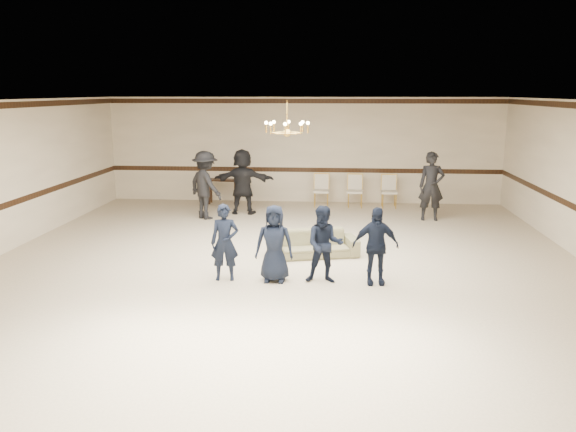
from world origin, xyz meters
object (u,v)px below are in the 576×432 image
at_px(adult_mid, 243,182).
at_px(banquet_chair_left, 321,191).
at_px(boy_b, 274,244).
at_px(boy_c, 325,245).
at_px(banquet_chair_right, 389,192).
at_px(boy_d, 375,246).
at_px(adult_left, 205,185).
at_px(boy_a, 225,242).
at_px(settee, 313,243).
at_px(banquet_chair_mid, 355,191).
at_px(console_table, 223,191).
at_px(chandelier, 287,117).
at_px(adult_right, 431,186).

bearing_deg(adult_mid, banquet_chair_left, -149.18).
bearing_deg(boy_b, adult_mid, 105.59).
height_order(boy_c, banquet_chair_right, boy_c).
distance_m(boy_d, adult_left, 6.58).
height_order(boy_a, settee, boy_a).
distance_m(boy_a, settee, 2.31).
xyz_separation_m(adult_left, banquet_chair_left, (3.05, 1.92, -0.44)).
bearing_deg(boy_c, boy_d, -0.23).
bearing_deg(adult_left, settee, 172.00).
bearing_deg(adult_mid, adult_left, 39.11).
height_order(boy_b, banquet_chair_mid, boy_b).
distance_m(banquet_chair_right, console_table, 5.00).
distance_m(adult_left, banquet_chair_right, 5.42).
bearing_deg(chandelier, banquet_chair_right, 63.97).
xyz_separation_m(chandelier, boy_a, (-0.98, -1.72, -2.18)).
bearing_deg(banquet_chair_mid, console_table, -177.61).
relative_size(chandelier, boy_b, 0.67).
height_order(adult_right, banquet_chair_mid, adult_right).
bearing_deg(settee, banquet_chair_right, 54.99).
distance_m(adult_mid, console_table, 1.74).
distance_m(chandelier, boy_b, 2.77).
height_order(boy_b, console_table, boy_b).
relative_size(boy_b, banquet_chair_left, 1.47).
bearing_deg(settee, adult_mid, 103.26).
xyz_separation_m(adult_right, banquet_chair_left, (-2.95, 1.62, -0.44)).
relative_size(boy_d, console_table, 1.55).
bearing_deg(console_table, settee, -55.94).
height_order(boy_a, adult_left, adult_left).
relative_size(adult_left, banquet_chair_right, 1.92).
bearing_deg(banquet_chair_right, adult_right, -59.78).
height_order(chandelier, boy_d, chandelier).
height_order(chandelier, settee, chandelier).
xyz_separation_m(adult_left, adult_mid, (0.90, 0.70, 0.00)).
height_order(settee, adult_left, adult_left).
bearing_deg(banquet_chair_right, adult_mid, -163.64).
relative_size(boy_b, adult_right, 0.77).
distance_m(adult_mid, adult_right, 5.12).
height_order(chandelier, adult_right, chandelier).
height_order(chandelier, adult_left, chandelier).
height_order(chandelier, banquet_chair_left, chandelier).
bearing_deg(boy_d, chandelier, 129.22).
xyz_separation_m(boy_b, adult_right, (3.61, 5.37, 0.21)).
bearing_deg(adult_right, banquet_chair_mid, 141.82).
bearing_deg(boy_b, banquet_chair_left, 85.71).
relative_size(boy_b, banquet_chair_right, 1.47).
bearing_deg(banquet_chair_mid, banquet_chair_right, 5.25).
bearing_deg(console_table, chandelier, -60.40).
distance_m(settee, banquet_chair_mid, 5.42).
height_order(boy_b, adult_right, adult_right).
bearing_deg(console_table, banquet_chair_right, 3.47).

